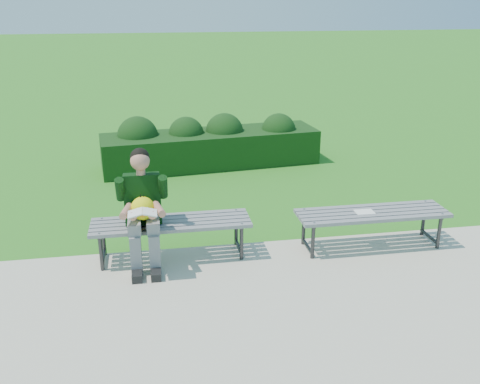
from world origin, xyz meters
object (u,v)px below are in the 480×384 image
Objects in this scene: hedge at (208,144)px; seated_boy at (143,206)px; paper_sheet at (365,212)px; bench_right at (372,216)px; bench_left at (171,226)px.

hedge is 3.85m from seated_boy.
seated_boy is 5.93× the size of paper_sheet.
seated_boy is at bearing 179.67° from bench_right.
bench_right is 0.12m from paper_sheet.
hedge is at bearing 111.45° from paper_sheet.
paper_sheet is (1.45, -3.69, 0.08)m from hedge.
bench_right reaches higher than paper_sheet.
bench_left is 1.00× the size of bench_right.
bench_right is at bearing -67.21° from hedge.
seated_boy is at bearing 179.65° from paper_sheet.
bench_left is 2.27m from paper_sheet.
hedge is 3.67m from bench_left.
bench_left is at bearing 177.28° from bench_right.
hedge is 2.96× the size of seated_boy.
bench_right is at bearing -0.33° from seated_boy.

